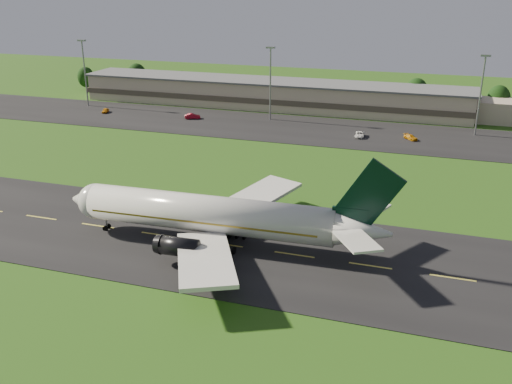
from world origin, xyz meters
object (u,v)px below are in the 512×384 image
(terminal, at_px, (290,96))
(light_mast_centre, at_px, (270,75))
(service_vehicle_a, at_px, (105,110))
(airliner, at_px, (214,215))
(service_vehicle_d, at_px, (411,137))
(light_mast_west, at_px, (84,65))
(service_vehicle_c, at_px, (360,135))
(light_mast_east, at_px, (482,86))
(service_vehicle_b, at_px, (192,116))

(terminal, bearing_deg, light_mast_centre, -94.95)
(light_mast_centre, relative_size, service_vehicle_a, 5.50)
(airliner, distance_m, service_vehicle_d, 74.26)
(light_mast_west, distance_m, service_vehicle_c, 88.76)
(light_mast_west, bearing_deg, service_vehicle_c, -7.43)
(light_mast_west, height_order, service_vehicle_c, light_mast_west)
(light_mast_east, bearing_deg, service_vehicle_c, -157.75)
(airliner, height_order, service_vehicle_a, airliner)
(light_mast_east, distance_m, service_vehicle_d, 21.86)
(light_mast_centre, bearing_deg, service_vehicle_b, -163.72)
(light_mast_west, height_order, service_vehicle_d, light_mast_west)
(airliner, height_order, light_mast_centre, light_mast_centre)
(light_mast_centre, distance_m, service_vehicle_a, 51.26)
(light_mast_centre, distance_m, service_vehicle_c, 31.83)
(light_mast_west, height_order, service_vehicle_a, light_mast_west)
(light_mast_centre, xyz_separation_m, light_mast_east, (55.00, 0.00, 0.00))
(light_mast_west, relative_size, service_vehicle_b, 4.55)
(service_vehicle_b, height_order, service_vehicle_d, service_vehicle_b)
(light_mast_centre, height_order, service_vehicle_a, light_mast_centre)
(light_mast_west, height_order, service_vehicle_b, light_mast_west)
(service_vehicle_c, bearing_deg, airliner, -103.92)
(service_vehicle_b, relative_size, service_vehicle_c, 0.94)
(light_mast_west, xyz_separation_m, service_vehicle_c, (87.21, -11.37, -11.98))
(airliner, xyz_separation_m, light_mast_centre, (-15.47, 79.97, 8.08))
(service_vehicle_d, bearing_deg, airliner, -150.26)
(airliner, relative_size, light_mast_east, 2.52)
(service_vehicle_d, bearing_deg, service_vehicle_c, 145.68)
(airliner, bearing_deg, service_vehicle_b, 114.18)
(service_vehicle_c, bearing_deg, service_vehicle_a, 172.58)
(service_vehicle_a, bearing_deg, light_mast_east, -12.86)
(terminal, relative_size, light_mast_east, 7.13)
(light_mast_centre, height_order, service_vehicle_d, light_mast_centre)
(light_mast_east, relative_size, service_vehicle_a, 5.50)
(terminal, xyz_separation_m, light_mast_centre, (-1.40, -16.18, 8.75))
(terminal, bearing_deg, light_mast_west, -165.24)
(service_vehicle_c, bearing_deg, terminal, 128.92)
(light_mast_west, relative_size, service_vehicle_a, 5.50)
(terminal, distance_m, service_vehicle_d, 46.38)
(light_mast_west, bearing_deg, light_mast_centre, 0.00)
(terminal, distance_m, service_vehicle_b, 32.05)
(airliner, distance_m, service_vehicle_a, 97.61)
(light_mast_centre, distance_m, service_vehicle_b, 25.18)
(light_mast_west, relative_size, service_vehicle_d, 4.85)
(service_vehicle_c, bearing_deg, service_vehicle_d, 2.70)
(terminal, distance_m, light_mast_centre, 18.45)
(airliner, xyz_separation_m, light_mast_east, (39.53, 79.97, 8.08))
(light_mast_east, xyz_separation_m, service_vehicle_b, (-76.30, -6.22, -11.90))
(service_vehicle_b, bearing_deg, airliner, -179.15)
(service_vehicle_a, bearing_deg, airliner, -65.10)
(terminal, height_order, service_vehicle_c, terminal)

